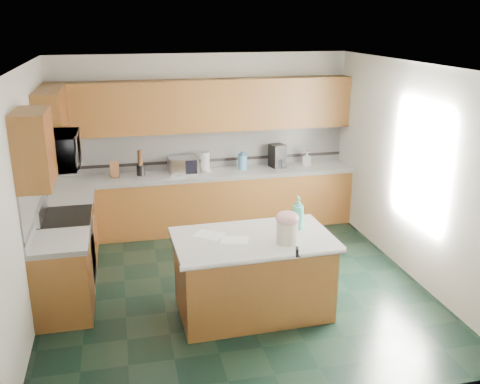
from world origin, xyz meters
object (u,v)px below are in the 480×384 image
object	(u,v)px
island_top	(253,240)
treat_jar	(287,232)
soap_bottle_island	(298,213)
coffee_maker	(277,156)
island_base	(253,277)
toaster_oven	(183,165)
knife_block	(115,170)

from	to	relation	value
island_top	treat_jar	world-z (taller)	treat_jar
soap_bottle_island	coffee_maker	xyz separation A→B (m)	(0.53, 2.59, -0.01)
island_base	toaster_oven	distance (m)	2.79
toaster_oven	coffee_maker	xyz separation A→B (m)	(1.52, 0.03, 0.06)
island_top	soap_bottle_island	size ratio (longest dim) A/B	4.51
coffee_maker	island_top	bearing A→B (deg)	-125.08
island_base	knife_block	world-z (taller)	knife_block
soap_bottle_island	toaster_oven	distance (m)	2.74
treat_jar	knife_block	size ratio (longest dim) A/B	0.99
island_top	soap_bottle_island	xyz separation A→B (m)	(0.55, 0.12, 0.22)
toaster_oven	knife_block	bearing A→B (deg)	175.08
knife_block	coffee_maker	distance (m)	2.55
island_base	knife_block	bearing A→B (deg)	117.13
island_top	coffee_maker	world-z (taller)	coffee_maker
toaster_oven	coffee_maker	distance (m)	1.52
knife_block	toaster_oven	size ratio (longest dim) A/B	0.56
treat_jar	soap_bottle_island	world-z (taller)	soap_bottle_island
island_base	toaster_oven	xyz separation A→B (m)	(-0.44, 2.68, 0.62)
island_top	knife_block	world-z (taller)	knife_block
treat_jar	soap_bottle_island	distance (m)	0.43
treat_jar	coffee_maker	world-z (taller)	coffee_maker
treat_jar	island_top	bearing A→B (deg)	168.44
island_base	island_top	distance (m)	0.46
treat_jar	toaster_oven	world-z (taller)	toaster_oven
knife_block	coffee_maker	world-z (taller)	coffee_maker
toaster_oven	treat_jar	bearing A→B (deg)	-80.44
soap_bottle_island	toaster_oven	size ratio (longest dim) A/B	0.89
island_top	coffee_maker	size ratio (longest dim) A/B	4.75
island_top	knife_block	distance (m)	3.06
knife_block	island_top	bearing A→B (deg)	-61.41
knife_block	toaster_oven	distance (m)	1.03
knife_block	toaster_oven	xyz separation A→B (m)	(1.03, 0.00, 0.00)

